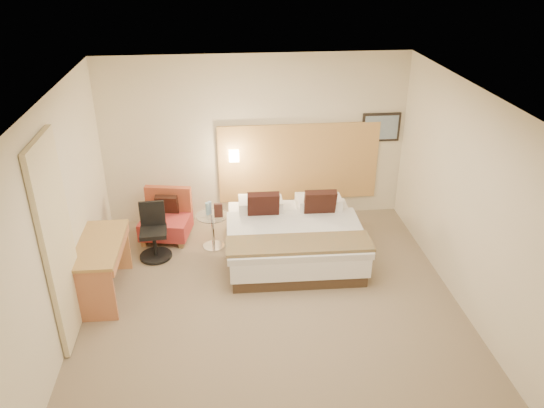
{
  "coord_description": "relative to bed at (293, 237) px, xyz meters",
  "views": [
    {
      "loc": [
        -0.54,
        -5.43,
        4.19
      ],
      "look_at": [
        0.08,
        0.67,
        1.13
      ],
      "focal_mm": 35.0,
      "sensor_mm": 36.0,
      "label": 1
    }
  ],
  "objects": [
    {
      "name": "bed",
      "position": [
        0.0,
        0.0,
        0.0
      ],
      "size": [
        1.97,
        1.9,
        0.94
      ],
      "color": "#3F2D1F",
      "rests_on": "floor"
    },
    {
      "name": "lounge_chair",
      "position": [
        -1.88,
        0.74,
        -0.0
      ],
      "size": [
        0.83,
        0.75,
        0.76
      ],
      "color": "tan",
      "rests_on": "floor"
    },
    {
      "name": "art_frame",
      "position": [
        1.57,
        1.27,
        1.2
      ],
      "size": [
        0.62,
        0.03,
        0.47
      ],
      "primitive_type": "cube",
      "color": "black",
      "rests_on": "wall_back"
    },
    {
      "name": "wall_right",
      "position": [
        1.96,
        -1.21,
        1.05
      ],
      "size": [
        0.02,
        5.0,
        2.7
      ],
      "primitive_type": "cube",
      "color": "beige",
      "rests_on": "floor"
    },
    {
      "name": "headboard_panel",
      "position": [
        0.25,
        1.26,
        0.65
      ],
      "size": [
        2.6,
        0.04,
        1.3
      ],
      "primitive_type": "cube",
      "color": "tan",
      "rests_on": "wall_back"
    },
    {
      "name": "desk",
      "position": [
        -2.56,
        -0.7,
        0.3
      ],
      "size": [
        0.58,
        1.23,
        0.77
      ],
      "color": "#AB8043",
      "rests_on": "floor"
    },
    {
      "name": "ceiling",
      "position": [
        -0.45,
        -1.21,
        2.41
      ],
      "size": [
        4.8,
        5.0,
        0.02
      ],
      "primitive_type": "cube",
      "color": "white",
      "rests_on": "floor"
    },
    {
      "name": "wall_front",
      "position": [
        -0.45,
        -3.72,
        1.05
      ],
      "size": [
        4.8,
        0.02,
        2.7
      ],
      "primitive_type": "cube",
      "color": "beige",
      "rests_on": "floor"
    },
    {
      "name": "desk_chair",
      "position": [
        -2.02,
        0.17,
        0.04
      ],
      "size": [
        0.5,
        0.5,
        0.83
      ],
      "color": "black",
      "rests_on": "floor"
    },
    {
      "name": "bottle_a",
      "position": [
        -1.23,
        0.38,
        0.33
      ],
      "size": [
        0.06,
        0.06,
        0.19
      ],
      "primitive_type": "cylinder",
      "rotation": [
        0.0,
        0.0,
        0.01
      ],
      "color": "#90C6DE",
      "rests_on": "side_table"
    },
    {
      "name": "wall_back",
      "position": [
        -0.45,
        1.3,
        1.05
      ],
      "size": [
        4.8,
        0.02,
        2.7
      ],
      "primitive_type": "cube",
      "color": "beige",
      "rests_on": "floor"
    },
    {
      "name": "floor",
      "position": [
        -0.45,
        -1.21,
        -0.31
      ],
      "size": [
        4.8,
        5.0,
        0.02
      ],
      "primitive_type": "cube",
      "color": "#7B6A53",
      "rests_on": "ground"
    },
    {
      "name": "wall_left",
      "position": [
        -2.86,
        -1.21,
        1.05
      ],
      "size": [
        0.02,
        5.0,
        2.7
      ],
      "primitive_type": "cube",
      "color": "beige",
      "rests_on": "floor"
    },
    {
      "name": "lamp_arm",
      "position": [
        -0.8,
        1.21,
        0.85
      ],
      "size": [
        0.02,
        0.12,
        0.02
      ],
      "primitive_type": "cylinder",
      "rotation": [
        1.57,
        0.0,
        0.0
      ],
      "color": "white",
      "rests_on": "wall_back"
    },
    {
      "name": "side_table",
      "position": [
        -1.17,
        0.35,
        -0.0
      ],
      "size": [
        0.49,
        0.49,
        0.54
      ],
      "color": "white",
      "rests_on": "floor"
    },
    {
      "name": "art_canvas",
      "position": [
        1.57,
        1.25,
        1.2
      ],
      "size": [
        0.54,
        0.01,
        0.39
      ],
      "primitive_type": "cube",
      "color": "slate",
      "rests_on": "wall_back"
    },
    {
      "name": "curtain",
      "position": [
        -2.81,
        -1.46,
        0.92
      ],
      "size": [
        0.06,
        0.9,
        2.42
      ],
      "primitive_type": "cube",
      "color": "beige",
      "rests_on": "wall_left"
    },
    {
      "name": "bottle_b",
      "position": [
        -1.2,
        0.41,
        0.33
      ],
      "size": [
        0.06,
        0.06,
        0.19
      ],
      "primitive_type": "cylinder",
      "rotation": [
        0.0,
        0.0,
        0.01
      ],
      "color": "#87ABD1",
      "rests_on": "side_table"
    },
    {
      "name": "lamp_shade",
      "position": [
        -0.8,
        1.15,
        0.85
      ],
      "size": [
        0.15,
        0.15,
        0.15
      ],
      "primitive_type": "cube",
      "color": "#F8E7C2",
      "rests_on": "wall_back"
    },
    {
      "name": "menu_folder",
      "position": [
        -1.07,
        0.29,
        0.34
      ],
      "size": [
        0.13,
        0.05,
        0.21
      ],
      "primitive_type": "cube",
      "rotation": [
        0.0,
        0.0,
        0.01
      ],
      "color": "#3A1B17",
      "rests_on": "side_table"
    }
  ]
}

